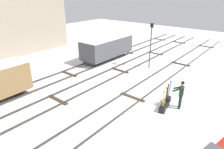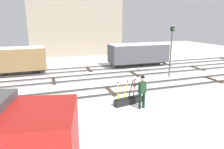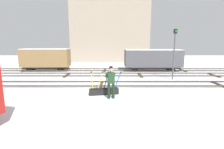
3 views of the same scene
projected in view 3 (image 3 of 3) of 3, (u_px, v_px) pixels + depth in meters
ground_plane at (101, 85)px, 12.90m from camera, size 60.00×60.00×0.00m
track_main_line at (101, 84)px, 12.88m from camera, size 44.00×1.94×0.18m
track_siding_near at (104, 75)px, 16.58m from camera, size 44.00×1.94×0.18m
track_siding_far at (105, 70)px, 19.56m from camera, size 44.00×1.94×0.18m
switch_lever_frame at (104, 90)px, 10.60m from camera, size 2.00×0.69×1.45m
rail_worker at (111, 80)px, 9.72m from camera, size 0.62×0.75×1.87m
signal_post at (175, 49)px, 14.45m from camera, size 0.24×0.32×4.21m
apartment_building at (110, 28)px, 29.73m from camera, size 12.83×6.12×11.07m
freight_car_back_track at (46, 58)px, 19.33m from camera, size 5.19×2.04×2.46m
freight_car_near_switch at (153, 59)px, 19.32m from camera, size 6.15×2.24×2.37m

